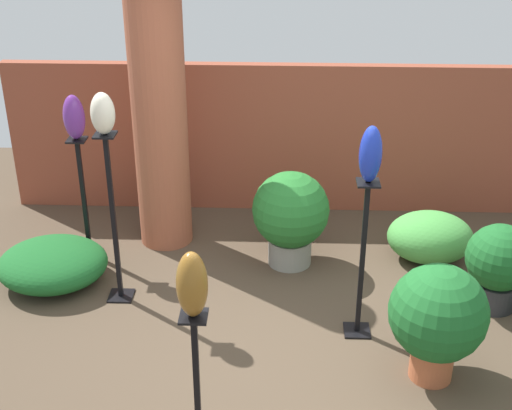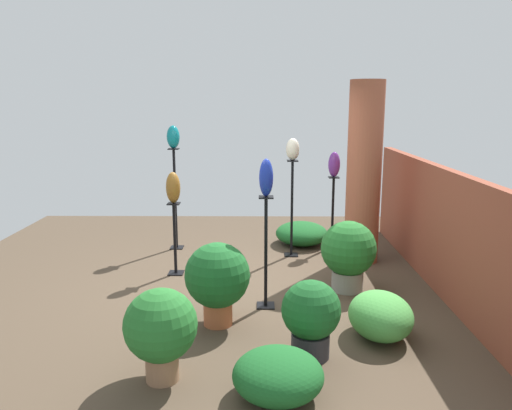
% 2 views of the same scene
% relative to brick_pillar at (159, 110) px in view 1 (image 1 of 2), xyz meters
% --- Properties ---
extents(ground_plane, '(8.00, 8.00, 0.00)m').
position_rel_brick_pillar_xyz_m(ground_plane, '(1.17, -1.78, -1.28)').
color(ground_plane, '#4C3D2D').
extents(brick_wall_back, '(5.60, 0.12, 1.50)m').
position_rel_brick_pillar_xyz_m(brick_wall_back, '(1.17, 0.73, -0.53)').
color(brick_wall_back, brown).
rests_on(brick_wall_back, ground).
extents(brick_pillar, '(0.48, 0.48, 2.56)m').
position_rel_brick_pillar_xyz_m(brick_pillar, '(0.00, 0.00, 0.00)').
color(brick_pillar, '#9E5138').
rests_on(brick_pillar, ground).
extents(pedestal_cobalt, '(0.20, 0.20, 1.27)m').
position_rel_brick_pillar_xyz_m(pedestal_cobalt, '(1.67, -1.40, -0.70)').
color(pedestal_cobalt, black).
rests_on(pedestal_cobalt, ground).
extents(pedestal_bronze, '(0.20, 0.20, 0.97)m').
position_rel_brick_pillar_xyz_m(pedestal_bronze, '(0.59, -2.59, -0.84)').
color(pedestal_bronze, black).
rests_on(pedestal_bronze, ground).
extents(pedestal_violet, '(0.20, 0.20, 1.13)m').
position_rel_brick_pillar_xyz_m(pedestal_violet, '(-0.66, -0.32, -0.77)').
color(pedestal_violet, black).
rests_on(pedestal_violet, ground).
extents(pedestal_ivory, '(0.20, 0.20, 1.44)m').
position_rel_brick_pillar_xyz_m(pedestal_ivory, '(-0.23, -0.99, -0.62)').
color(pedestal_ivory, black).
rests_on(pedestal_ivory, ground).
extents(art_vase_cobalt, '(0.16, 0.15, 0.41)m').
position_rel_brick_pillar_xyz_m(art_vase_cobalt, '(1.67, -1.40, 0.19)').
color(art_vase_cobalt, '#192D9E').
rests_on(art_vase_cobalt, pedestal_cobalt).
extents(art_vase_bronze, '(0.18, 0.19, 0.41)m').
position_rel_brick_pillar_xyz_m(art_vase_bronze, '(0.59, -2.59, -0.11)').
color(art_vase_bronze, brown).
rests_on(art_vase_bronze, pedestal_bronze).
extents(art_vase_violet, '(0.18, 0.18, 0.39)m').
position_rel_brick_pillar_xyz_m(art_vase_violet, '(-0.66, -0.32, 0.04)').
color(art_vase_violet, '#6B2D8C').
rests_on(art_vase_violet, pedestal_violet).
extents(art_vase_ivory, '(0.18, 0.19, 0.32)m').
position_rel_brick_pillar_xyz_m(art_vase_ivory, '(-0.23, -0.99, 0.31)').
color(art_vase_ivory, beige).
rests_on(art_vase_ivory, pedestal_ivory).
extents(potted_plant_walkway_edge, '(0.54, 0.54, 0.72)m').
position_rel_brick_pillar_xyz_m(potted_plant_walkway_edge, '(2.80, -1.00, -0.88)').
color(potted_plant_walkway_edge, '#2D2D33').
rests_on(potted_plant_walkway_edge, ground).
extents(potted_plant_near_pillar, '(0.67, 0.67, 0.87)m').
position_rel_brick_pillar_xyz_m(potted_plant_near_pillar, '(2.14, -1.89, -0.77)').
color(potted_plant_near_pillar, '#B25B38').
rests_on(potted_plant_near_pillar, ground).
extents(potted_plant_front_left, '(0.67, 0.67, 0.86)m').
position_rel_brick_pillar_xyz_m(potted_plant_front_left, '(1.16, -0.39, -0.80)').
color(potted_plant_front_left, gray).
rests_on(potted_plant_front_left, ground).
extents(foliage_bed_west, '(0.93, 0.84, 0.35)m').
position_rel_brick_pillar_xyz_m(foliage_bed_west, '(-0.85, -0.79, -1.10)').
color(foliage_bed_west, '#195923').
rests_on(foliage_bed_west, ground).
extents(foliage_bed_center, '(0.76, 0.62, 0.45)m').
position_rel_brick_pillar_xyz_m(foliage_bed_center, '(2.41, -0.28, -1.06)').
color(foliage_bed_center, '#479942').
rests_on(foliage_bed_center, ground).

